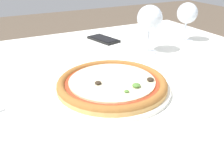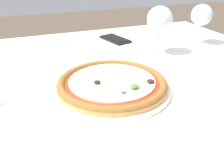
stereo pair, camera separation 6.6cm
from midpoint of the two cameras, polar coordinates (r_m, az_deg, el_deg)
The scene contains 5 objects.
dining_table at distance 0.76m, azimuth 6.79°, elevation -5.93°, with size 1.23×1.18×0.75m.
pizza_plate at distance 0.67m, azimuth 2.85°, elevation -1.06°, with size 0.31×0.31×0.04m.
wine_glass_far_left at distance 1.09m, azimuth 21.50°, elevation 13.42°, with size 0.08×0.08×0.16m.
wine_glass_far_right at distance 0.92m, azimuth 12.92°, elevation 13.21°, with size 0.09×0.09×0.18m.
cell_phone at distance 1.10m, azimuth 2.48°, elevation 9.29°, with size 0.10×0.16×0.01m.
Camera 2 is at (-0.28, -0.58, 1.07)m, focal length 40.00 mm.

